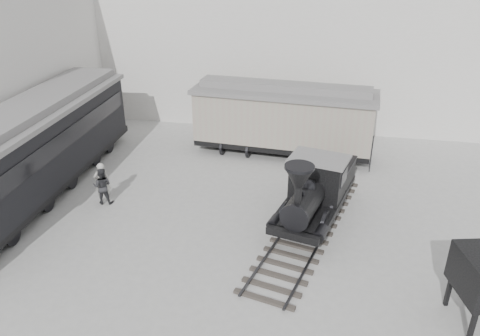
% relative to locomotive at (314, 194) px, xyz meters
% --- Properties ---
extents(ground, '(90.00, 90.00, 0.00)m').
position_rel_locomotive_xyz_m(ground, '(-2.25, -4.01, -1.21)').
color(ground, '#9E9E9B').
extents(north_wall, '(34.00, 2.51, 11.00)m').
position_rel_locomotive_xyz_m(north_wall, '(-2.25, 10.98, 4.35)').
color(north_wall, silver).
rests_on(north_wall, ground).
extents(west_pavilion, '(7.00, 12.11, 9.00)m').
position_rel_locomotive_xyz_m(west_pavilion, '(-16.75, 5.96, 3.29)').
color(west_pavilion, silver).
rests_on(west_pavilion, ground).
extents(locomotive, '(4.18, 9.45, 3.26)m').
position_rel_locomotive_xyz_m(locomotive, '(0.00, 0.00, 0.00)').
color(locomotive, '#312B28').
rests_on(locomotive, ground).
extents(boxcar, '(9.33, 3.54, 3.74)m').
position_rel_locomotive_xyz_m(boxcar, '(-1.92, 6.39, 0.76)').
color(boxcar, black).
rests_on(boxcar, ground).
extents(passenger_coach, '(3.33, 14.01, 3.73)m').
position_rel_locomotive_xyz_m(passenger_coach, '(-11.80, 0.23, 0.85)').
color(passenger_coach, black).
rests_on(passenger_coach, ground).
extents(visitor_a, '(0.78, 0.69, 1.79)m').
position_rel_locomotive_xyz_m(visitor_a, '(-8.79, -0.08, -0.31)').
color(visitor_a, beige).
rests_on(visitor_a, ground).
extents(visitor_b, '(0.87, 0.73, 1.59)m').
position_rel_locomotive_xyz_m(visitor_b, '(-8.72, -0.23, -0.41)').
color(visitor_b, '#2C2C2F').
rests_on(visitor_b, ground).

